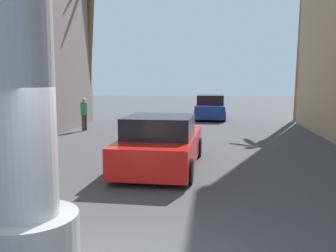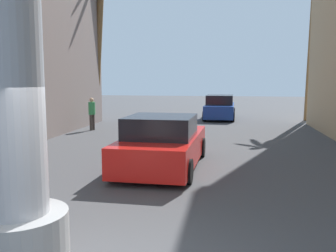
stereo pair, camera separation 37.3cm
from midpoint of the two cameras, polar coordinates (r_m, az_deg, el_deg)
name	(u,v)px [view 2 (the right image)]	position (r m, az deg, el deg)	size (l,w,h in m)	color
ground_plane	(187,147)	(14.39, 3.67, -3.23)	(85.02, 85.02, 0.00)	#424244
car_lead	(163,144)	(10.99, 0.17, -2.76)	(2.27, 4.84, 1.56)	black
car_far	(220,108)	(24.50, 8.32, 2.77)	(2.02, 4.32, 1.56)	black
palm_tree_far_right	(312,26)	(25.18, 21.48, 13.93)	(2.73, 2.63, 9.44)	brown
palm_tree_far_left	(99,28)	(23.25, -10.03, 14.51)	(3.48, 3.28, 9.17)	brown
pedestrian_far_left	(92,111)	(19.30, -10.98, 2.20)	(0.42, 0.42, 1.65)	#3F3833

